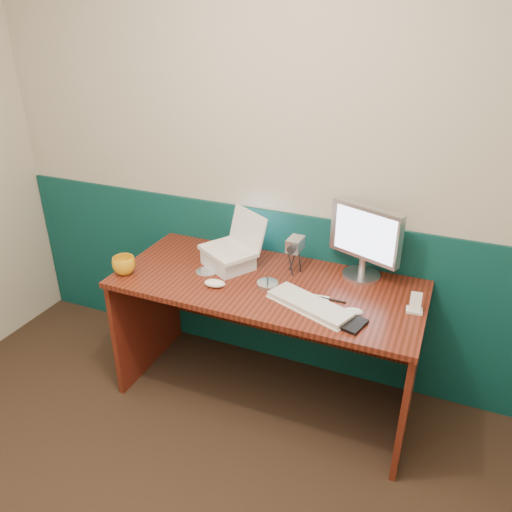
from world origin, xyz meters
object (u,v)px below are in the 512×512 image
at_px(laptop, 227,233).
at_px(camcorder, 295,257).
at_px(desk, 267,341).
at_px(mug, 124,265).
at_px(monitor, 365,243).
at_px(keyboard, 310,305).

bearing_deg(laptop, camcorder, 43.35).
relative_size(desk, mug, 13.14).
distance_m(laptop, monitor, 0.72).
distance_m(desk, monitor, 0.76).
xyz_separation_m(keyboard, camcorder, (-0.18, 0.30, 0.08)).
distance_m(laptop, camcorder, 0.38).
bearing_deg(monitor, camcorder, -142.69).
bearing_deg(monitor, laptop, -144.46).
height_order(desk, mug, mug).
relative_size(monitor, keyboard, 0.93).
height_order(laptop, mug, laptop).
bearing_deg(keyboard, camcorder, 142.66).
bearing_deg(keyboard, mug, -155.05).
xyz_separation_m(desk, keyboard, (0.28, -0.15, 0.39)).
distance_m(keyboard, camcorder, 0.36).
relative_size(desk, laptop, 5.64).
xyz_separation_m(keyboard, mug, (-1.02, -0.06, 0.04)).
xyz_separation_m(monitor, camcorder, (-0.34, -0.10, -0.11)).
bearing_deg(camcorder, laptop, -165.07).
relative_size(monitor, mug, 3.25).
distance_m(monitor, keyboard, 0.47).
height_order(desk, laptop, laptop).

